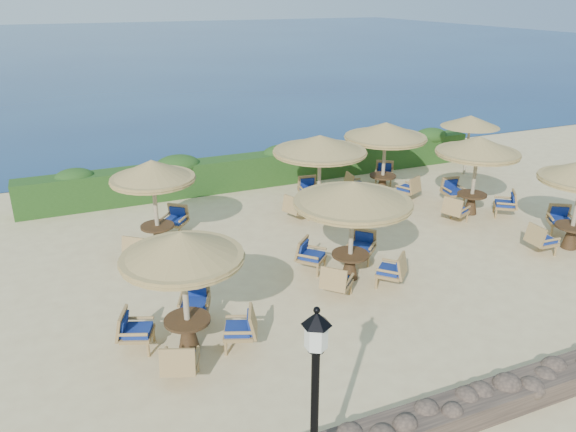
% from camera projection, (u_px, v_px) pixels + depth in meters
% --- Properties ---
extents(ground, '(120.00, 120.00, 0.00)m').
position_uv_depth(ground, '(363.00, 259.00, 15.66)').
color(ground, beige).
rests_on(ground, ground).
extents(sea, '(160.00, 160.00, 0.00)m').
position_uv_depth(sea, '(99.00, 46.00, 75.34)').
color(sea, '#0C244F').
rests_on(sea, ground).
extents(hedge, '(18.00, 0.90, 1.20)m').
position_uv_depth(hedge, '(269.00, 169.00, 21.58)').
color(hedge, '#1B3D13').
rests_on(hedge, ground).
extents(stone_wall, '(15.00, 0.65, 0.44)m').
position_uv_depth(stone_wall, '(534.00, 387.00, 10.29)').
color(stone_wall, brown).
rests_on(stone_wall, ground).
extents(lamp_post, '(0.44, 0.44, 3.31)m').
position_uv_depth(lamp_post, '(314.00, 425.00, 7.53)').
color(lamp_post, black).
rests_on(lamp_post, ground).
extents(extra_parasol, '(2.30, 2.30, 2.41)m').
position_uv_depth(extra_parasol, '(470.00, 121.00, 22.13)').
color(extra_parasol, tan).
rests_on(extra_parasol, ground).
extents(cafe_set_0, '(2.86, 2.86, 2.65)m').
position_uv_depth(cafe_set_0, '(184.00, 275.00, 11.14)').
color(cafe_set_0, tan).
rests_on(cafe_set_0, ground).
extents(cafe_set_1, '(3.00, 3.00, 2.65)m').
position_uv_depth(cafe_set_1, '(352.00, 211.00, 13.94)').
color(cafe_set_1, tan).
rests_on(cafe_set_1, ground).
extents(cafe_set_3, '(2.38, 2.62, 2.65)m').
position_uv_depth(cafe_set_3, '(153.00, 185.00, 15.66)').
color(cafe_set_3, tan).
rests_on(cafe_set_3, ground).
extents(cafe_set_4, '(3.09, 3.09, 2.65)m').
position_uv_depth(cafe_set_4, '(320.00, 156.00, 18.26)').
color(cafe_set_4, tan).
rests_on(cafe_set_4, ground).
extents(cafe_set_5, '(2.95, 2.95, 2.65)m').
position_uv_depth(cafe_set_5, '(385.00, 142.00, 20.01)').
color(cafe_set_5, tan).
rests_on(cafe_set_5, ground).
extents(cafe_set_6, '(2.77, 2.78, 2.65)m').
position_uv_depth(cafe_set_6, '(477.00, 159.00, 18.16)').
color(cafe_set_6, tan).
rests_on(cafe_set_6, ground).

